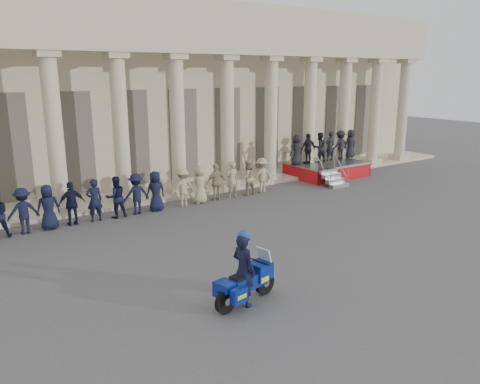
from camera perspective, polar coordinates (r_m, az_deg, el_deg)
The scene contains 6 objects.
ground at distance 14.43m, azimuth 2.70°, elevation -8.06°, with size 90.00×90.00×0.00m, color #434346.
building at distance 26.65m, azimuth -16.98°, elevation 11.62°, with size 40.00×12.50×9.00m.
officer_rank at distance 18.48m, azimuth -17.52°, elevation -1.00°, with size 17.06×0.62×1.64m.
reviewing_stand at distance 25.90m, azimuth 10.51°, elevation 4.80°, with size 4.79×3.84×2.40m.
motorcycle at distance 11.58m, azimuth 0.81°, elevation -10.92°, with size 1.97×0.95×1.27m.
rider at distance 11.35m, azimuth 0.44°, elevation -9.29°, with size 0.56×0.74×1.91m.
Camera 1 is at (-8.06, -10.64, 5.49)m, focal length 35.00 mm.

